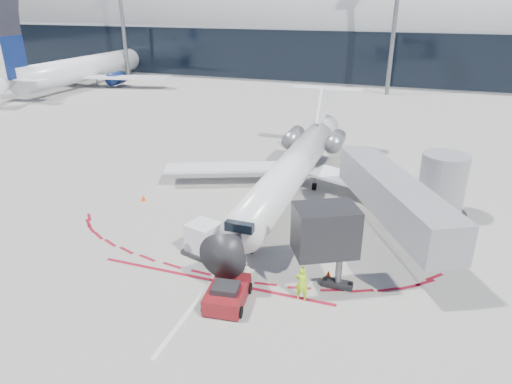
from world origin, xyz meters
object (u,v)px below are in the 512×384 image
(ramp_worker, at_px, (302,283))
(pushback_tug, at_px, (227,294))
(regional_jet, at_px, (294,166))
(uld_container, at_px, (204,239))

(ramp_worker, bearing_deg, pushback_tug, 19.11)
(regional_jet, distance_m, pushback_tug, 15.34)
(ramp_worker, bearing_deg, uld_container, -25.17)
(pushback_tug, distance_m, ramp_worker, 3.91)
(ramp_worker, relative_size, uld_container, 0.75)
(pushback_tug, height_order, uld_container, uld_container)
(regional_jet, distance_m, uld_container, 11.52)
(regional_jet, xyz_separation_m, pushback_tug, (0.49, -15.23, -1.77))
(pushback_tug, relative_size, ramp_worker, 2.50)
(pushback_tug, distance_m, uld_container, 5.29)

